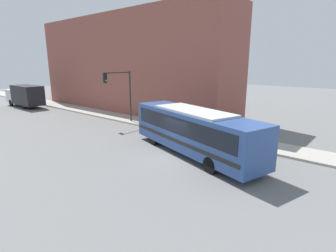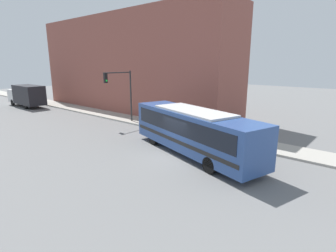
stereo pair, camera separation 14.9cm
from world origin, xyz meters
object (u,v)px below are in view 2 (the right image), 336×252
object	(u,v)px
city_bus	(193,129)
traffic_light_pole	(122,87)
pedestrian_near_corner	(162,116)
delivery_truck	(27,95)
fire_hydrant	(165,124)

from	to	relation	value
city_bus	traffic_light_pole	world-z (taller)	traffic_light_pole
pedestrian_near_corner	city_bus	bearing A→B (deg)	-124.23
delivery_truck	traffic_light_pole	xyz separation A→B (m)	(1.67, -18.49, 2.02)
delivery_truck	fire_hydrant	xyz separation A→B (m)	(2.66, -23.22, -1.09)
delivery_truck	traffic_light_pole	bearing A→B (deg)	-84.85
fire_hydrant	delivery_truck	bearing A→B (deg)	96.54
traffic_light_pole	pedestrian_near_corner	bearing A→B (deg)	-65.08
city_bus	pedestrian_near_corner	xyz separation A→B (m)	(4.64, 6.82, -0.70)
city_bus	delivery_truck	bearing A→B (deg)	104.36
delivery_truck	pedestrian_near_corner	bearing A→B (deg)	-81.30
city_bus	delivery_truck	world-z (taller)	city_bus
city_bus	fire_hydrant	distance (m)	7.10
pedestrian_near_corner	fire_hydrant	bearing A→B (deg)	-126.20
traffic_light_pole	pedestrian_near_corner	world-z (taller)	traffic_light_pole
city_bus	fire_hydrant	world-z (taller)	city_bus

